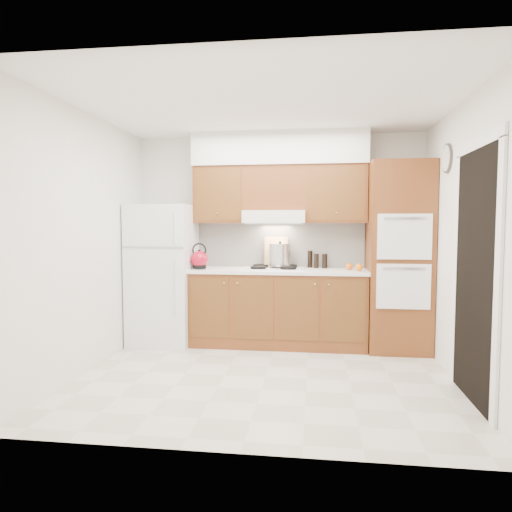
{
  "coord_description": "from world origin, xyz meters",
  "views": [
    {
      "loc": [
        0.47,
        -4.32,
        1.49
      ],
      "look_at": [
        -0.15,
        0.45,
        1.15
      ],
      "focal_mm": 32.0,
      "sensor_mm": 36.0,
      "label": 1
    }
  ],
  "objects_px": {
    "stock_pot": "(280,255)",
    "oven_cabinet": "(398,257)",
    "kettle": "(199,260)",
    "fridge": "(163,274)"
  },
  "relations": [
    {
      "from": "oven_cabinet",
      "to": "kettle",
      "type": "xyz_separation_m",
      "value": [
        -2.37,
        -0.09,
        -0.04
      ]
    },
    {
      "from": "oven_cabinet",
      "to": "stock_pot",
      "type": "distance_m",
      "value": 1.4
    },
    {
      "from": "fridge",
      "to": "kettle",
      "type": "distance_m",
      "value": 0.52
    },
    {
      "from": "kettle",
      "to": "stock_pot",
      "type": "distance_m",
      "value": 0.99
    },
    {
      "from": "fridge",
      "to": "stock_pot",
      "type": "relative_size",
      "value": 6.38
    },
    {
      "from": "kettle",
      "to": "stock_pot",
      "type": "bearing_deg",
      "value": 6.64
    },
    {
      "from": "oven_cabinet",
      "to": "stock_pot",
      "type": "bearing_deg",
      "value": 176.1
    },
    {
      "from": "stock_pot",
      "to": "oven_cabinet",
      "type": "bearing_deg",
      "value": -3.9
    },
    {
      "from": "fridge",
      "to": "kettle",
      "type": "relative_size",
      "value": 8.17
    },
    {
      "from": "stock_pot",
      "to": "fridge",
      "type": "bearing_deg",
      "value": -174.85
    }
  ]
}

